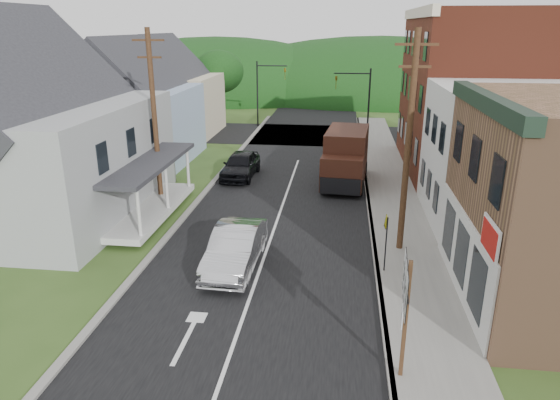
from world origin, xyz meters
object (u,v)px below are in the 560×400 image
(warning_sign, at_px, (386,235))
(delivery_van, at_px, (346,158))
(route_sign_cluster, at_px, (405,303))
(dark_sedan, at_px, (241,165))
(silver_sedan, at_px, (235,248))

(warning_sign, bearing_deg, delivery_van, 114.60)
(delivery_van, relative_size, route_sign_cluster, 1.76)
(warning_sign, bearing_deg, dark_sedan, 140.69)
(silver_sedan, relative_size, dark_sedan, 1.05)
(silver_sedan, xyz_separation_m, delivery_van, (4.26, 11.65, 0.83))
(silver_sedan, distance_m, delivery_van, 12.43)
(silver_sedan, xyz_separation_m, warning_sign, (5.76, 0.15, 0.83))
(silver_sedan, bearing_deg, delivery_van, 71.07)
(silver_sedan, xyz_separation_m, route_sign_cluster, (5.74, -5.97, 1.54))
(route_sign_cluster, bearing_deg, silver_sedan, 138.37)
(route_sign_cluster, xyz_separation_m, warning_sign, (0.03, 6.12, -0.71))
(delivery_van, height_order, warning_sign, delivery_van)
(route_sign_cluster, relative_size, warning_sign, 1.46)
(route_sign_cluster, bearing_deg, delivery_van, 99.30)
(silver_sedan, bearing_deg, dark_sedan, 101.60)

